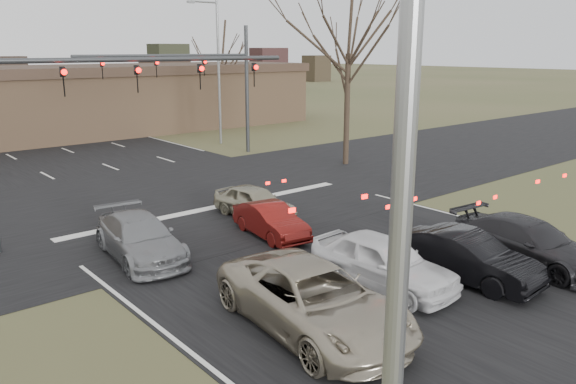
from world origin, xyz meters
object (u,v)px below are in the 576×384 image
mast_arm_near (82,94)px  streetlight_right_far (216,64)px  car_red_ahead (271,221)px  car_silver_ahead (254,202)px  car_white_sedan (383,262)px  building (59,101)px  car_black_hatch (466,257)px  car_grey_ahead (140,238)px  mast_arm_far (209,75)px  streetlight_right_near (409,71)px  car_charcoal_sedan (529,243)px  streetlight_left (417,178)px  car_silver_suv (313,299)px

mast_arm_near → streetlight_right_far: streetlight_right_far is taller
car_red_ahead → car_silver_ahead: 2.54m
car_white_sedan → building: bearing=82.3°
streetlight_right_far → car_black_hatch: streetlight_right_far is taller
mast_arm_near → car_white_sedan: bearing=-66.2°
car_red_ahead → car_grey_ahead: bearing=174.7°
mast_arm_far → car_white_sedan: bearing=-109.3°
car_grey_ahead → streetlight_right_near: bearing=8.6°
mast_arm_near → car_silver_ahead: (5.73, -2.17, -4.43)m
streetlight_right_near → car_silver_ahead: 9.72m
building → car_black_hatch: 36.27m
mast_arm_near → car_charcoal_sedan: mast_arm_near is taller
mast_arm_near → mast_arm_far: bearing=41.2°
streetlight_left → car_red_ahead: bearing=56.3°
streetlight_left → streetlight_right_far: bearing=59.7°
car_silver_suv → car_charcoal_sedan: (8.00, -1.20, -0.07)m
car_black_hatch → car_grey_ahead: bearing=127.2°
mast_arm_far → car_white_sedan: 21.61m
building → car_grey_ahead: 29.40m
car_silver_suv → car_grey_ahead: 7.20m
streetlight_right_far → streetlight_right_near: bearing=-91.7°
streetlight_right_far → car_silver_ahead: bearing=-118.6°
car_black_hatch → car_red_ahead: 6.99m
streetlight_right_far → car_charcoal_sedan: 26.77m
streetlight_left → car_red_ahead: 15.82m
mast_arm_near → mast_arm_far: 15.17m
car_charcoal_sedan → mast_arm_far: bearing=89.7°
streetlight_right_near → car_white_sedan: (-9.63, -7.00, -4.83)m
building → car_red_ahead: 29.68m
mast_arm_near → car_charcoal_sedan: bearing=-51.9°
car_black_hatch → car_white_sedan: bearing=148.8°
car_grey_ahead → streetlight_left: bearing=-98.9°
car_white_sedan → car_charcoal_sedan: 5.13m
mast_arm_near → streetlight_right_far: size_ratio=1.21×
mast_arm_far → streetlight_right_near: streetlight_right_near is taller
mast_arm_near → car_charcoal_sedan: (9.23, -11.78, -4.36)m
mast_arm_near → car_white_sedan: mast_arm_near is taller
car_red_ahead → car_silver_ahead: bearing=74.3°
car_silver_suv → car_black_hatch: size_ratio=1.31×
car_grey_ahead → car_silver_ahead: (5.56, 1.30, -0.05)m
streetlight_left → car_silver_ahead: bearing=57.9°
mast_arm_near → car_silver_suv: 11.49m
streetlight_right_near → car_charcoal_sedan: bearing=-118.8°
car_red_ahead → car_silver_suv: bearing=-112.4°
car_grey_ahead → car_red_ahead: bearing=-6.0°
mast_arm_far → car_grey_ahead: bearing=-129.8°
car_silver_suv → car_white_sedan: bearing=16.4°
streetlight_right_near → car_grey_ahead: (-13.88, -0.47, -4.90)m
streetlight_right_near → car_grey_ahead: bearing=-178.1°
building → streetlight_right_near: bearing=-76.3°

